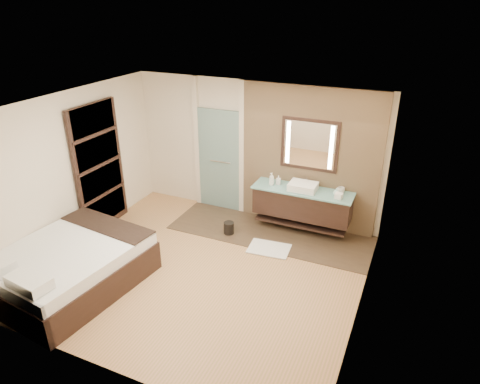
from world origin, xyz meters
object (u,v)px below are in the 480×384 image
at_px(bed, 69,267).
at_px(waste_bin, 229,228).
at_px(mirror_unit, 309,145).
at_px(vanity, 302,203).

bearing_deg(bed, waste_bin, 64.00).
distance_m(mirror_unit, waste_bin, 2.15).
xyz_separation_m(bed, waste_bin, (1.55, 2.41, -0.23)).
height_order(vanity, mirror_unit, mirror_unit).
bearing_deg(waste_bin, mirror_unit, 37.04).
relative_size(mirror_unit, bed, 0.45).
distance_m(vanity, waste_bin, 1.45).
xyz_separation_m(vanity, bed, (-2.75, -3.08, -0.23)).
height_order(vanity, waste_bin, vanity).
relative_size(mirror_unit, waste_bin, 4.42).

